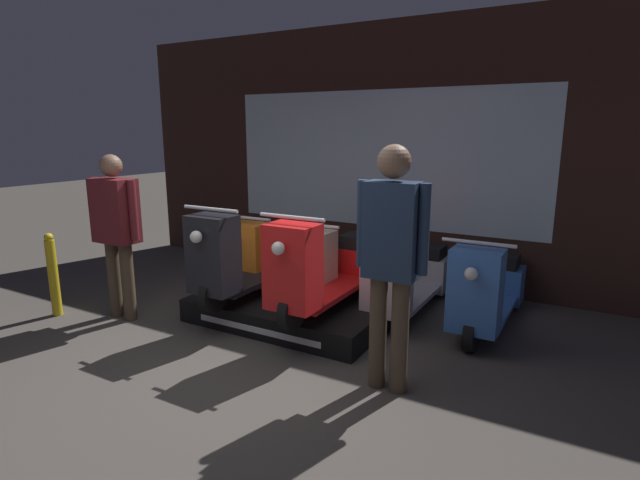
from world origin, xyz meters
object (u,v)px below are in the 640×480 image
object	(u,v)px
scooter_display_left	(253,257)
scooter_display_right	(327,269)
scooter_backrow_1	(339,267)
scooter_backrow_3	(488,290)
street_bollard	(53,275)
scooter_backrow_2	(408,278)
scooter_backrow_0	(279,258)
person_left_browsing	(116,223)
person_right_browsing	(391,251)

from	to	relation	value
scooter_display_left	scooter_display_right	bearing A→B (deg)	0.00
scooter_backrow_1	scooter_backrow_3	size ratio (longest dim) A/B	1.00
scooter_backrow_1	street_bollard	world-z (taller)	scooter_backrow_1
scooter_backrow_2	scooter_backrow_3	bearing A→B (deg)	0.00
scooter_backrow_2	street_bollard	xyz separation A→B (m)	(-3.20, -1.89, 0.05)
scooter_backrow_0	scooter_backrow_2	xyz separation A→B (m)	(1.64, 0.00, 0.00)
person_left_browsing	person_right_browsing	bearing A→B (deg)	0.00
scooter_backrow_3	scooter_display_left	bearing A→B (deg)	-159.28
scooter_backrow_2	street_bollard	world-z (taller)	scooter_backrow_2
scooter_display_left	scooter_backrow_3	bearing A→B (deg)	20.72
scooter_backrow_0	scooter_backrow_2	distance (m)	1.64
scooter_backrow_3	street_bollard	world-z (taller)	scooter_backrow_3
scooter_display_right	scooter_backrow_1	world-z (taller)	scooter_display_right
person_left_browsing	person_right_browsing	distance (m)	2.95
scooter_backrow_1	street_bollard	size ratio (longest dim) A/B	2.01
scooter_display_right	scooter_backrow_3	distance (m)	1.60
scooter_display_left	scooter_backrow_2	xyz separation A→B (m)	(1.40, 0.84, -0.23)
scooter_backrow_3	street_bollard	xyz separation A→B (m)	(-4.02, -1.89, 0.05)
scooter_backrow_1	person_left_browsing	size ratio (longest dim) A/B	1.06
scooter_backrow_3	person_left_browsing	size ratio (longest dim) A/B	1.06
scooter_backrow_2	person_right_browsing	world-z (taller)	person_right_browsing
scooter_backrow_3	person_left_browsing	xyz separation A→B (m)	(-3.35, -1.59, 0.62)
scooter_display_left	scooter_display_right	distance (m)	0.88
scooter_display_right	scooter_backrow_2	bearing A→B (deg)	58.25
scooter_display_left	scooter_backrow_0	xyz separation A→B (m)	(-0.25, 0.84, -0.23)
scooter_backrow_0	scooter_backrow_3	world-z (taller)	same
scooter_display_right	person_right_browsing	distance (m)	1.28
scooter_backrow_2	scooter_backrow_0	bearing A→B (deg)	180.00
street_bollard	scooter_display_left	bearing A→B (deg)	30.26
scooter_backrow_0	scooter_backrow_1	xyz separation A→B (m)	(0.82, 0.00, 0.00)
person_right_browsing	scooter_backrow_1	bearing A→B (deg)	128.02
scooter_display_left	scooter_backrow_3	xyz separation A→B (m)	(2.22, 0.84, -0.23)
scooter_backrow_3	scooter_backrow_0	bearing A→B (deg)	180.00
scooter_backrow_3	scooter_display_right	bearing A→B (deg)	-147.96
scooter_display_left	person_left_browsing	bearing A→B (deg)	-146.32
scooter_backrow_2	person_right_browsing	bearing A→B (deg)	-75.16
person_left_browsing	street_bollard	distance (m)	0.93
scooter_backrow_0	street_bollard	distance (m)	2.45
scooter_backrow_0	scooter_backrow_1	distance (m)	0.82
scooter_backrow_2	person_left_browsing	bearing A→B (deg)	-147.79
scooter_display_left	scooter_backrow_1	world-z (taller)	scooter_display_left
person_left_browsing	scooter_display_left	bearing A→B (deg)	33.68
scooter_backrow_2	person_right_browsing	size ratio (longest dim) A/B	0.98
person_right_browsing	street_bollard	bearing A→B (deg)	-175.26
street_bollard	scooter_backrow_0	bearing A→B (deg)	50.55
scooter_display_right	scooter_backrow_2	size ratio (longest dim) A/B	1.00
scooter_backrow_1	person_left_browsing	world-z (taller)	person_left_browsing
person_right_browsing	street_bollard	distance (m)	3.69
scooter_backrow_0	scooter_backrow_3	bearing A→B (deg)	0.00
person_left_browsing	person_right_browsing	world-z (taller)	person_right_browsing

